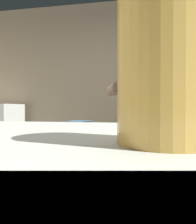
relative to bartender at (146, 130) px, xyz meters
The scene contains 9 objects.
wall_back 2.02m from the bartender, 93.86° to the left, with size 5.20×0.10×2.70m, color gray.
prep_counter 0.70m from the bartender, 64.64° to the left, with size 2.10×0.60×0.94m, color #503730.
back_shelf 1.76m from the bartender, 83.96° to the left, with size 0.96×0.36×1.08m, color #3A3B36.
bartender is the anchor object (origin of this frame).
mixing_bowl 0.62m from the bartender, 146.62° to the left, with size 0.20×0.20×0.06m, color teal.
chefs_knife 0.49m from the bartender, 55.66° to the left, with size 0.24×0.03×0.01m, color silver.
pint_glass_far 1.27m from the bartender, 90.54° to the right, with size 0.08×0.08×0.13m.
bottle_soy 1.69m from the bartender, 86.94° to the left, with size 0.06×0.06×0.23m.
bottle_vinegar 1.73m from the bartender, 93.10° to the left, with size 0.05×0.05×0.26m.
Camera 1 is at (0.10, -1.22, 1.10)m, focal length 36.15 mm.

